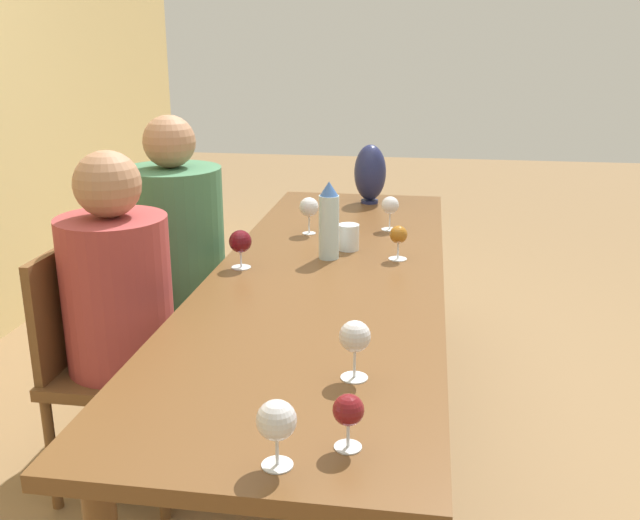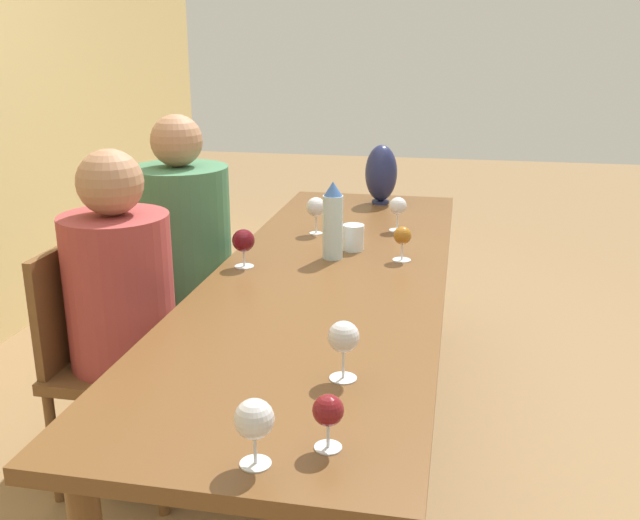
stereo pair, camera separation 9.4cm
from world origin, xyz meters
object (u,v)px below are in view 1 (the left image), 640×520
wine_glass_2 (398,236)px  wine_glass_4 (276,421)px  wine_glass_6 (240,242)px  person_near (124,316)px  person_far (180,260)px  chair_far (164,301)px  wine_glass_5 (348,411)px  wine_glass_0 (355,338)px  chair_near (105,359)px  water_bottle (329,221)px  vase (370,173)px  wine_glass_3 (390,206)px  wine_glass_1 (309,208)px  water_tumbler (348,237)px

wine_glass_2 → wine_glass_4: bearing=173.2°
wine_glass_6 → wine_glass_2: bearing=-71.2°
person_near → person_far: 0.56m
wine_glass_6 → person_near: (-0.29, 0.33, -0.19)m
wine_glass_6 → chair_far: (0.28, 0.41, -0.35)m
wine_glass_5 → chair_far: size_ratio=0.14×
wine_glass_0 → chair_near: bearing=60.4°
water_bottle → vase: size_ratio=1.00×
wine_glass_2 → person_near: 1.02m
chair_near → wine_glass_5: bearing=-131.6°
person_far → person_near: bearing=179.9°
vase → person_near: person_near is taller
wine_glass_3 → water_bottle: bearing=155.7°
wine_glass_6 → wine_glass_5: bearing=-155.1°
wine_glass_0 → wine_glass_1: wine_glass_1 is taller
wine_glass_4 → wine_glass_1: bearing=7.5°
vase → chair_far: 1.21m
wine_glass_1 → person_far: bearing=114.1°
wine_glass_2 → person_near: bearing=118.3°
wine_glass_2 → wine_glass_6: size_ratio=0.93×
wine_glass_1 → wine_glass_3: wine_glass_1 is taller
wine_glass_1 → wine_glass_3: size_ratio=1.07×
vase → person_far: size_ratio=0.24×
wine_glass_3 → wine_glass_6: bearing=140.9°
wine_glass_0 → wine_glass_5: size_ratio=1.26×
chair_near → person_far: bearing=-8.2°
chair_near → chair_far: bearing=0.0°
person_near → person_far: size_ratio=0.96×
vase → wine_glass_5: bearing=-176.2°
water_tumbler → wine_glass_0: 1.10m
wine_glass_6 → person_near: size_ratio=0.12×
wine_glass_5 → chair_far: 1.70m
water_bottle → chair_near: (-0.45, 0.71, -0.40)m
vase → wine_glass_0: size_ratio=1.95×
water_bottle → wine_glass_4: (-1.36, -0.09, -0.04)m
wine_glass_6 → chair_far: bearing=56.2°
wine_glass_5 → wine_glass_6: 1.22m
wine_glass_1 → wine_glass_4: 1.71m
wine_glass_3 → person_far: person_far is taller
chair_far → person_far: person_far is taller
wine_glass_0 → chair_near: wine_glass_0 is taller
water_bottle → wine_glass_3: 0.49m
wine_glass_6 → chair_near: 0.61m
wine_glass_1 → chair_far: size_ratio=0.18×
water_tumbler → wine_glass_5: size_ratio=0.85×
water_tumbler → wine_glass_6: wine_glass_6 is taller
wine_glass_2 → wine_glass_4: size_ratio=0.93×
water_bottle → person_near: 0.81m
vase → person_far: (-0.84, 0.70, -0.23)m
water_tumbler → wine_glass_5: bearing=-173.5°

